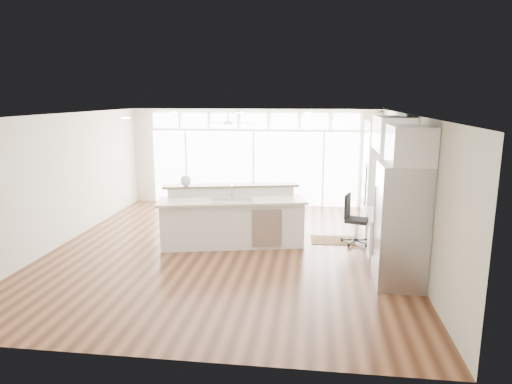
# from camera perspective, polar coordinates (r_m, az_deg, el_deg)

# --- Properties ---
(floor) EXTENTS (7.00, 8.00, 0.02)m
(floor) POSITION_cam_1_polar(r_m,az_deg,el_deg) (9.35, -3.51, -7.18)
(floor) COLOR #482616
(floor) RESTS_ON ground
(ceiling) EXTENTS (7.00, 8.00, 0.02)m
(ceiling) POSITION_cam_1_polar(r_m,az_deg,el_deg) (8.85, -3.73, 9.64)
(ceiling) COLOR white
(ceiling) RESTS_ON wall_back
(wall_back) EXTENTS (7.00, 0.04, 2.70)m
(wall_back) POSITION_cam_1_polar(r_m,az_deg,el_deg) (12.90, -0.25, 4.35)
(wall_back) COLOR beige
(wall_back) RESTS_ON floor
(wall_front) EXTENTS (7.00, 0.04, 2.70)m
(wall_front) POSITION_cam_1_polar(r_m,az_deg,el_deg) (5.26, -11.95, -7.17)
(wall_front) COLOR beige
(wall_front) RESTS_ON floor
(wall_left) EXTENTS (0.04, 8.00, 2.70)m
(wall_left) POSITION_cam_1_polar(r_m,az_deg,el_deg) (10.25, -23.20, 1.41)
(wall_left) COLOR beige
(wall_left) RESTS_ON floor
(wall_right) EXTENTS (0.04, 8.00, 2.70)m
(wall_right) POSITION_cam_1_polar(r_m,az_deg,el_deg) (9.03, 18.77, 0.43)
(wall_right) COLOR beige
(wall_right) RESTS_ON floor
(glass_wall) EXTENTS (5.80, 0.06, 2.08)m
(glass_wall) POSITION_cam_1_polar(r_m,az_deg,el_deg) (12.89, -0.28, 2.99)
(glass_wall) COLOR white
(glass_wall) RESTS_ON wall_back
(transom_row) EXTENTS (5.90, 0.06, 0.40)m
(transom_row) POSITION_cam_1_polar(r_m,az_deg,el_deg) (12.75, -0.29, 8.91)
(transom_row) COLOR white
(transom_row) RESTS_ON wall_back
(desk_window) EXTENTS (0.04, 0.85, 0.85)m
(desk_window) POSITION_cam_1_polar(r_m,az_deg,el_deg) (9.27, 18.25, 2.02)
(desk_window) COLOR white
(desk_window) RESTS_ON wall_right
(ceiling_fan) EXTENTS (1.16, 1.16, 0.32)m
(ceiling_fan) POSITION_cam_1_polar(r_m,az_deg,el_deg) (11.70, -3.50, 9.11)
(ceiling_fan) COLOR white
(ceiling_fan) RESTS_ON ceiling
(recessed_lights) EXTENTS (3.40, 3.00, 0.02)m
(recessed_lights) POSITION_cam_1_polar(r_m,az_deg,el_deg) (9.05, -3.48, 9.56)
(recessed_lights) COLOR white
(recessed_lights) RESTS_ON ceiling
(oven_cabinet) EXTENTS (0.64, 1.20, 2.50)m
(oven_cabinet) POSITION_cam_1_polar(r_m,az_deg,el_deg) (10.73, 15.17, 1.85)
(oven_cabinet) COLOR white
(oven_cabinet) RESTS_ON floor
(desk_nook) EXTENTS (0.72, 1.30, 0.76)m
(desk_nook) POSITION_cam_1_polar(r_m,az_deg,el_deg) (9.48, 15.83, -4.90)
(desk_nook) COLOR white
(desk_nook) RESTS_ON floor
(upper_cabinets) EXTENTS (0.64, 1.30, 0.64)m
(upper_cabinets) POSITION_cam_1_polar(r_m,az_deg,el_deg) (9.13, 16.78, 7.03)
(upper_cabinets) COLOR white
(upper_cabinets) RESTS_ON wall_right
(refrigerator) EXTENTS (0.76, 0.90, 2.00)m
(refrigerator) POSITION_cam_1_polar(r_m,az_deg,el_deg) (7.74, 17.67, -4.00)
(refrigerator) COLOR #AAAAAF
(refrigerator) RESTS_ON floor
(fridge_cabinet) EXTENTS (0.64, 0.90, 0.60)m
(fridge_cabinet) POSITION_cam_1_polar(r_m,az_deg,el_deg) (7.51, 18.75, 5.58)
(fridge_cabinet) COLOR white
(fridge_cabinet) RESTS_ON wall_right
(framed_photos) EXTENTS (0.06, 0.22, 0.80)m
(framed_photos) POSITION_cam_1_polar(r_m,az_deg,el_deg) (9.90, 17.54, 1.77)
(framed_photos) COLOR black
(framed_photos) RESTS_ON wall_right
(kitchen_island) EXTENTS (3.18, 1.76, 1.19)m
(kitchen_island) POSITION_cam_1_polar(r_m,az_deg,el_deg) (9.42, -2.99, -3.18)
(kitchen_island) COLOR white
(kitchen_island) RESTS_ON floor
(rug) EXTENTS (0.94, 0.70, 0.01)m
(rug) POSITION_cam_1_polar(r_m,az_deg,el_deg) (10.00, 9.51, -5.96)
(rug) COLOR #3B2713
(rug) RESTS_ON floor
(office_chair) EXTENTS (0.66, 0.63, 1.04)m
(office_chair) POSITION_cam_1_polar(r_m,az_deg,el_deg) (9.75, 12.51, -3.41)
(office_chair) COLOR black
(office_chair) RESTS_ON floor
(fishbowl) EXTENTS (0.27, 0.27, 0.23)m
(fishbowl) POSITION_cam_1_polar(r_m,az_deg,el_deg) (9.67, -8.76, 1.42)
(fishbowl) COLOR white
(fishbowl) RESTS_ON kitchen_island
(monitor) EXTENTS (0.08, 0.43, 0.36)m
(monitor) POSITION_cam_1_polar(r_m,az_deg,el_deg) (9.32, 15.54, -1.61)
(monitor) COLOR black
(monitor) RESTS_ON desk_nook
(keyboard) EXTENTS (0.15, 0.32, 0.02)m
(keyboard) POSITION_cam_1_polar(r_m,az_deg,el_deg) (9.34, 14.45, -2.60)
(keyboard) COLOR silver
(keyboard) RESTS_ON desk_nook
(potted_plant) EXTENTS (0.28, 0.31, 0.24)m
(potted_plant) POSITION_cam_1_polar(r_m,az_deg,el_deg) (10.59, 15.57, 9.17)
(potted_plant) COLOR #2D622A
(potted_plant) RESTS_ON oven_cabinet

